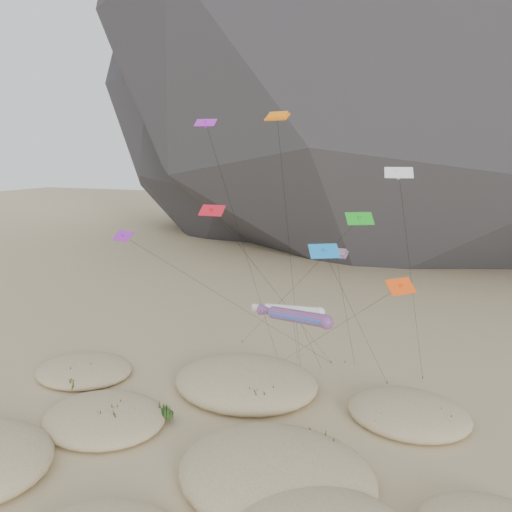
% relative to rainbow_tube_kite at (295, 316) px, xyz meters
% --- Properties ---
extents(ground, '(500.00, 500.00, 0.00)m').
position_rel_rainbow_tube_kite_xyz_m(ground, '(-3.99, -9.15, -11.03)').
color(ground, '#CCB789').
rests_on(ground, ground).
extents(dunes, '(51.46, 35.55, 3.72)m').
position_rel_rainbow_tube_kite_xyz_m(dunes, '(-5.62, -4.84, -10.33)').
color(dunes, '#CCB789').
rests_on(dunes, ground).
extents(dune_grass, '(41.42, 26.95, 1.43)m').
position_rel_rainbow_tube_kite_xyz_m(dune_grass, '(-4.30, -4.91, -10.19)').
color(dune_grass, black).
rests_on(dune_grass, ground).
extents(kite_stakes, '(22.68, 5.57, 0.30)m').
position_rel_rainbow_tube_kite_xyz_m(kite_stakes, '(-2.62, 15.30, -10.88)').
color(kite_stakes, '#3F2D1E').
rests_on(kite_stakes, ground).
extents(rainbow_tube_kite, '(7.44, 16.33, 11.91)m').
position_rel_rainbow_tube_kite_xyz_m(rainbow_tube_kite, '(0.00, 0.00, 0.00)').
color(rainbow_tube_kite, red).
rests_on(rainbow_tube_kite, ground).
extents(white_tube_kite, '(7.07, 13.48, 11.06)m').
position_rel_rainbow_tube_kite_xyz_m(white_tube_kite, '(-1.58, 3.39, -0.67)').
color(white_tube_kite, silver).
rests_on(white_tube_kite, ground).
extents(orange_parafoil, '(2.38, 9.20, 27.91)m').
position_rel_rainbow_tube_kite_xyz_m(orange_parafoil, '(-3.62, 5.69, 16.01)').
color(orange_parafoil, orange).
rests_on(orange_parafoil, ground).
extents(multi_parafoil, '(2.23, 12.06, 15.90)m').
position_rel_rainbow_tube_kite_xyz_m(multi_parafoil, '(2.03, 5.65, 4.27)').
color(multi_parafoil, red).
rests_on(multi_parafoil, ground).
extents(delta_kites, '(27.21, 23.55, 27.12)m').
position_rel_rainbow_tube_kite_xyz_m(delta_kites, '(-0.40, 0.79, 7.43)').
color(delta_kites, silver).
rests_on(delta_kites, ground).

